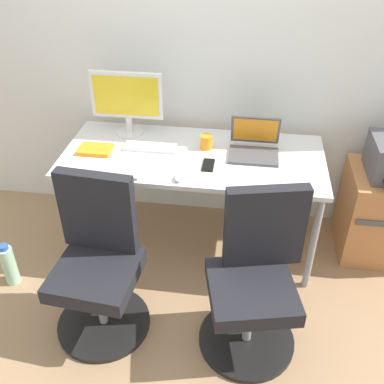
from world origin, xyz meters
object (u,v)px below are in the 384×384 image
object	(u,v)px
side_cabinet	(384,213)
coffee_mug	(206,142)
office_chair_left	(98,265)
water_bottle_on_floor	(9,265)
open_laptop	(254,145)
desktop_monitor	(127,99)
office_chair_right	(255,281)

from	to	relation	value
side_cabinet	coffee_mug	distance (m)	1.31
office_chair_left	water_bottle_on_floor	bearing A→B (deg)	164.49
side_cabinet	open_laptop	size ratio (longest dim) A/B	2.01
desktop_monitor	coffee_mug	world-z (taller)	desktop_monitor
side_cabinet	open_laptop	bearing A→B (deg)	-177.52
side_cabinet	water_bottle_on_floor	bearing A→B (deg)	-164.51
water_bottle_on_floor	open_laptop	xyz separation A→B (m)	(1.49, 0.63, 0.64)
office_chair_left	water_bottle_on_floor	distance (m)	0.77
office_chair_right	side_cabinet	world-z (taller)	office_chair_right
side_cabinet	desktop_monitor	bearing A→B (deg)	176.43
side_cabinet	desktop_monitor	xyz separation A→B (m)	(-1.77, 0.11, 0.67)
coffee_mug	water_bottle_on_floor	bearing A→B (deg)	-151.58
office_chair_right	side_cabinet	size ratio (longest dim) A/B	1.51
office_chair_left	coffee_mug	world-z (taller)	office_chair_left
water_bottle_on_floor	open_laptop	world-z (taller)	open_laptop
desktop_monitor	water_bottle_on_floor	bearing A→B (deg)	-129.49
office_chair_left	water_bottle_on_floor	xyz separation A→B (m)	(-0.69, 0.19, -0.28)
office_chair_left	office_chair_right	size ratio (longest dim) A/B	1.00
side_cabinet	coffee_mug	size ratio (longest dim) A/B	6.77
office_chair_right	water_bottle_on_floor	bearing A→B (deg)	172.90
water_bottle_on_floor	office_chair_left	bearing A→B (deg)	-15.51
water_bottle_on_floor	open_laptop	size ratio (longest dim) A/B	1.00
office_chair_left	coffee_mug	distance (m)	1.03
side_cabinet	office_chair_left	bearing A→B (deg)	-153.46
office_chair_right	coffee_mug	size ratio (longest dim) A/B	10.22
side_cabinet	water_bottle_on_floor	xyz separation A→B (m)	(-2.41, -0.67, -0.16)
water_bottle_on_floor	coffee_mug	bearing A→B (deg)	28.42
office_chair_right	desktop_monitor	bearing A→B (deg)	133.01
desktop_monitor	open_laptop	size ratio (longest dim) A/B	1.55
water_bottle_on_floor	desktop_monitor	distance (m)	1.31
side_cabinet	office_chair_right	bearing A→B (deg)	-135.07
water_bottle_on_floor	open_laptop	bearing A→B (deg)	22.81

